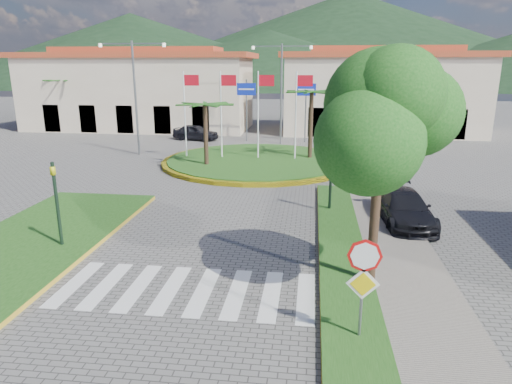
# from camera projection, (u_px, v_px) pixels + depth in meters

# --- Properties ---
(ground) EXTENTS (160.00, 160.00, 0.00)m
(ground) POSITION_uv_depth(u_px,v_px,m) (132.00, 379.00, 9.64)
(ground) COLOR #64615F
(ground) RESTS_ON ground
(sidewalk_right) EXTENTS (4.00, 28.00, 0.15)m
(sidewalk_right) POSITION_uv_depth(u_px,v_px,m) (406.00, 342.00, 10.82)
(sidewalk_right) COLOR gray
(sidewalk_right) RESTS_ON ground
(verge_right) EXTENTS (1.60, 28.00, 0.18)m
(verge_right) POSITION_uv_depth(u_px,v_px,m) (355.00, 338.00, 10.96)
(verge_right) COLOR #1E4B15
(verge_right) RESTS_ON ground
(median_left) EXTENTS (5.00, 14.00, 0.18)m
(median_left) POSITION_uv_depth(u_px,v_px,m) (20.00, 250.00, 16.12)
(median_left) COLOR #1E4B15
(median_left) RESTS_ON ground
(crosswalk) EXTENTS (8.00, 3.00, 0.01)m
(crosswalk) POSITION_uv_depth(u_px,v_px,m) (184.00, 290.00, 13.46)
(crosswalk) COLOR silver
(crosswalk) RESTS_ON ground
(roundabout_island) EXTENTS (12.70, 12.70, 6.00)m
(roundabout_island) POSITION_uv_depth(u_px,v_px,m) (257.00, 161.00, 30.61)
(roundabout_island) COLOR yellow
(roundabout_island) RESTS_ON ground
(stop_sign) EXTENTS (0.80, 0.11, 2.65)m
(stop_sign) POSITION_uv_depth(u_px,v_px,m) (363.00, 274.00, 10.45)
(stop_sign) COLOR slate
(stop_sign) RESTS_ON ground
(deciduous_tree) EXTENTS (3.60, 3.60, 6.80)m
(deciduous_tree) POSITION_uv_depth(u_px,v_px,m) (382.00, 112.00, 12.37)
(deciduous_tree) COLOR black
(deciduous_tree) RESTS_ON ground
(traffic_light_left) EXTENTS (0.15, 0.18, 3.20)m
(traffic_light_left) POSITION_uv_depth(u_px,v_px,m) (56.00, 197.00, 15.94)
(traffic_light_left) COLOR black
(traffic_light_left) RESTS_ON ground
(traffic_light_right) EXTENTS (0.15, 0.18, 3.20)m
(traffic_light_right) POSITION_uv_depth(u_px,v_px,m) (331.00, 170.00, 20.05)
(traffic_light_right) COLOR black
(traffic_light_right) RESTS_ON ground
(traffic_light_far) EXTENTS (0.18, 0.15, 3.20)m
(traffic_light_far) POSITION_uv_depth(u_px,v_px,m) (373.00, 128.00, 33.01)
(traffic_light_far) COLOR black
(traffic_light_far) RESTS_ON ground
(direction_sign_west) EXTENTS (1.60, 0.14, 5.20)m
(direction_sign_west) POSITION_uv_depth(u_px,v_px,m) (247.00, 100.00, 38.51)
(direction_sign_west) COLOR slate
(direction_sign_west) RESTS_ON ground
(direction_sign_east) EXTENTS (1.60, 0.14, 5.20)m
(direction_sign_east) POSITION_uv_depth(u_px,v_px,m) (306.00, 100.00, 37.92)
(direction_sign_east) COLOR slate
(direction_sign_east) RESTS_ON ground
(street_lamp_centre) EXTENTS (4.80, 0.16, 8.00)m
(street_lamp_centre) POSITION_uv_depth(u_px,v_px,m) (281.00, 89.00, 36.97)
(street_lamp_centre) COLOR slate
(street_lamp_centre) RESTS_ON ground
(street_lamp_west) EXTENTS (4.80, 0.16, 8.00)m
(street_lamp_west) POSITION_uv_depth(u_px,v_px,m) (135.00, 92.00, 32.42)
(street_lamp_west) COLOR slate
(street_lamp_west) RESTS_ON ground
(building_left) EXTENTS (23.32, 9.54, 8.05)m
(building_left) POSITION_uv_depth(u_px,v_px,m) (140.00, 90.00, 46.55)
(building_left) COLOR beige
(building_left) RESTS_ON ground
(building_right) EXTENTS (19.08, 9.54, 8.05)m
(building_right) POSITION_uv_depth(u_px,v_px,m) (381.00, 91.00, 43.70)
(building_right) COLOR beige
(building_right) RESTS_ON ground
(hill_far_west) EXTENTS (140.00, 140.00, 22.00)m
(hill_far_west) POSITION_uv_depth(u_px,v_px,m) (132.00, 49.00, 146.94)
(hill_far_west) COLOR black
(hill_far_west) RESTS_ON ground
(hill_far_mid) EXTENTS (180.00, 180.00, 30.00)m
(hill_far_mid) POSITION_uv_depth(u_px,v_px,m) (349.00, 38.00, 156.66)
(hill_far_mid) COLOR black
(hill_far_mid) RESTS_ON ground
(hill_near_back) EXTENTS (110.00, 110.00, 16.00)m
(hill_near_back) POSITION_uv_depth(u_px,v_px,m) (268.00, 58.00, 132.86)
(hill_near_back) COLOR black
(hill_near_back) RESTS_ON ground
(white_van) EXTENTS (4.31, 3.04, 1.09)m
(white_van) POSITION_uv_depth(u_px,v_px,m) (130.00, 126.00, 44.65)
(white_van) COLOR silver
(white_van) RESTS_ON ground
(car_dark_a) EXTENTS (4.26, 2.49, 1.36)m
(car_dark_a) POSITION_uv_depth(u_px,v_px,m) (196.00, 132.00, 39.88)
(car_dark_a) COLOR black
(car_dark_a) RESTS_ON ground
(car_dark_b) EXTENTS (4.18, 2.38, 1.30)m
(car_dark_b) POSITION_uv_depth(u_px,v_px,m) (342.00, 127.00, 43.67)
(car_dark_b) COLOR black
(car_dark_b) RESTS_ON ground
(car_side_right) EXTENTS (2.25, 4.81, 1.36)m
(car_side_right) POSITION_uv_depth(u_px,v_px,m) (404.00, 208.00, 18.93)
(car_side_right) COLOR black
(car_side_right) RESTS_ON ground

